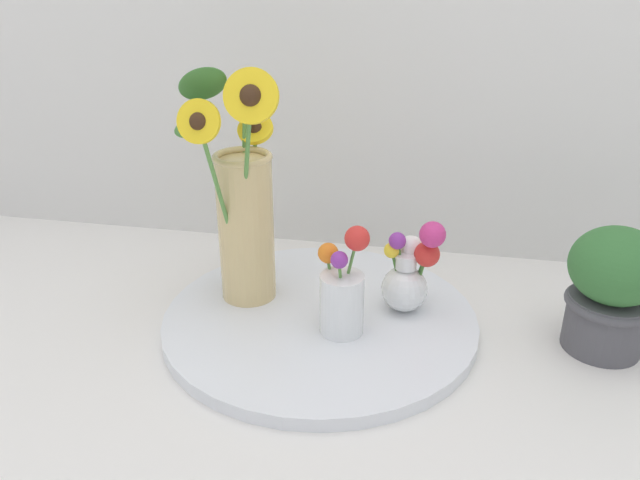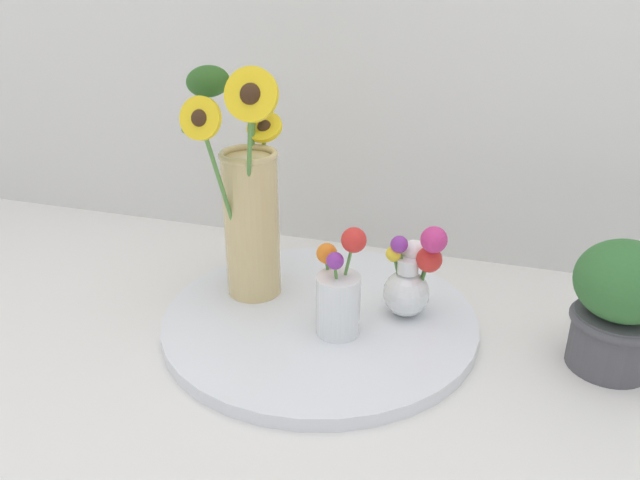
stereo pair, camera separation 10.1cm
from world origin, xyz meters
The scene contains 6 objects.
ground_plane centered at (0.00, 0.00, 0.00)m, with size 6.00×6.00×0.00m, color silver.
serving_tray centered at (-0.03, 0.05, 0.01)m, with size 0.54×0.54×0.02m.
mason_jar_sunflowers centered at (-0.17, 0.09, 0.19)m, with size 0.22×0.20×0.43m.
vase_small_center centered at (0.02, 0.01, 0.09)m, with size 0.09×0.08×0.18m.
vase_bulb_right centered at (0.12, 0.10, 0.09)m, with size 0.10×0.09×0.17m.
potted_plant centered at (0.44, 0.07, 0.11)m, with size 0.14×0.14×0.21m.
Camera 1 is at (0.15, -0.85, 0.59)m, focal length 35.00 mm.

